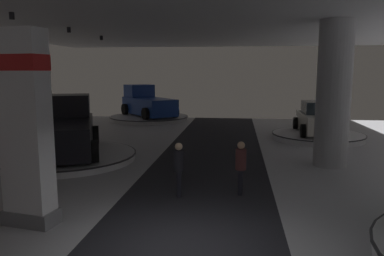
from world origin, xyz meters
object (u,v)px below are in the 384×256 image
display_platform_far_right (318,136)px  visitor_walking_far (241,164)px  visitor_walking_near (179,166)px  pickup_truck_deep_left (147,103)px  pickup_truck_mid_left (66,130)px  display_car_far_right (318,119)px  display_platform_deep_left (149,118)px  display_platform_mid_left (66,156)px  column_right (334,94)px  brand_sign_pylon (26,127)px

display_platform_far_right → visitor_walking_far: size_ratio=3.05×
display_platform_far_right → visitor_walking_near: bearing=-120.7°
pickup_truck_deep_left → pickup_truck_mid_left: 12.98m
pickup_truck_mid_left → display_car_far_right: bearing=27.9°
display_platform_far_right → pickup_truck_mid_left: pickup_truck_mid_left is taller
display_platform_deep_left → visitor_walking_near: bearing=-73.6°
display_car_far_right → display_platform_mid_left: 12.93m
display_car_far_right → display_platform_mid_left: (-11.25, -6.31, -0.92)m
pickup_truck_deep_left → visitor_walking_far: (6.94, -16.67, -0.33)m
display_car_far_right → visitor_walking_near: (-5.97, -10.10, -0.18)m
display_platform_mid_left → pickup_truck_mid_left: 1.11m
display_platform_deep_left → pickup_truck_mid_left: 12.78m
display_car_far_right → pickup_truck_mid_left: pickup_truck_mid_left is taller
display_car_far_right → visitor_walking_near: 11.73m
display_platform_deep_left → display_platform_far_right: display_platform_far_right is taller
pickup_truck_mid_left → visitor_walking_far: size_ratio=3.59×
column_right → brand_sign_pylon: (-8.43, -6.65, -0.40)m
display_platform_mid_left → visitor_walking_near: size_ratio=3.57×
brand_sign_pylon → visitor_walking_near: size_ratio=2.87×
display_platform_deep_left → display_platform_mid_left: 13.04m
column_right → display_platform_mid_left: 10.84m
visitor_walking_far → visitor_walking_near: bearing=-167.3°
display_platform_far_right → visitor_walking_near: (-5.97, -10.07, 0.73)m
pickup_truck_mid_left → visitor_walking_far: (7.17, -3.69, -0.32)m
display_platform_far_right → display_car_far_right: (0.00, 0.03, 0.91)m
display_platform_deep_left → display_platform_far_right: 12.85m
display_platform_far_right → display_platform_mid_left: bearing=-150.8°
pickup_truck_deep_left → visitor_walking_near: pickup_truck_deep_left is taller
display_platform_deep_left → pickup_truck_deep_left: bearing=129.6°
brand_sign_pylon → pickup_truck_deep_left: (-1.98, 19.46, -1.12)m
display_platform_mid_left → pickup_truck_deep_left: bearing=89.5°
display_platform_far_right → pickup_truck_mid_left: size_ratio=0.85×
column_right → display_platform_deep_left: size_ratio=0.94×
pickup_truck_mid_left → column_right: bearing=0.9°
brand_sign_pylon → pickup_truck_deep_left: brand_sign_pylon is taller
display_platform_far_right → display_car_far_right: bearing=89.1°
pickup_truck_deep_left → pickup_truck_mid_left: (-0.23, -12.98, -0.01)m
display_platform_deep_left → display_platform_mid_left: bearing=-91.4°
pickup_truck_mid_left → visitor_walking_far: pickup_truck_mid_left is taller
display_platform_deep_left → visitor_walking_far: bearing=-67.7°
visitor_walking_near → column_right: bearing=39.1°
display_platform_mid_left → column_right: bearing=2.6°
visitor_walking_far → pickup_truck_deep_left: bearing=112.6°
display_platform_far_right → display_platform_deep_left: bearing=148.3°
display_platform_deep_left → pickup_truck_mid_left: pickup_truck_mid_left is taller
brand_sign_pylon → display_platform_far_right: (9.15, 12.46, -2.17)m
display_platform_deep_left → visitor_walking_far: (6.74, -16.42, 0.74)m
column_right → visitor_walking_near: 7.00m
column_right → pickup_truck_mid_left: bearing=-179.1°
brand_sign_pylon → pickup_truck_mid_left: 6.94m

